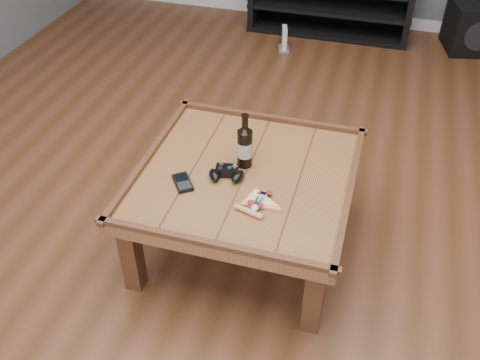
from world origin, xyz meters
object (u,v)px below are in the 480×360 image
(beer_bottle, at_px, (245,146))
(coffee_table, at_px, (245,184))
(smartphone, at_px, (183,182))
(media_console, at_px, (331,4))
(game_console, at_px, (284,39))
(pizza_slice, at_px, (258,202))
(game_controller, at_px, (226,173))
(remote_control, at_px, (259,201))
(subwoofer, at_px, (474,26))

(beer_bottle, bearing_deg, coffee_table, -70.96)
(beer_bottle, distance_m, smartphone, 0.33)
(beer_bottle, bearing_deg, media_console, 89.51)
(media_console, relative_size, beer_bottle, 5.01)
(media_console, bearing_deg, game_console, -121.91)
(pizza_slice, height_order, game_console, pizza_slice)
(game_controller, relative_size, remote_control, 1.13)
(game_console, bearing_deg, beer_bottle, -97.76)
(game_controller, xyz_separation_m, subwoofer, (1.28, 2.76, -0.28))
(coffee_table, bearing_deg, remote_control, -57.64)
(game_controller, distance_m, pizza_slice, 0.23)
(pizza_slice, bearing_deg, subwoofer, 85.49)
(subwoofer, height_order, game_console, subwoofer)
(smartphone, xyz_separation_m, subwoofer, (1.45, 2.87, -0.26))
(remote_control, bearing_deg, smartphone, -176.26)
(smartphone, bearing_deg, beer_bottle, 6.98)
(game_controller, relative_size, subwoofer, 0.39)
(coffee_table, relative_size, remote_control, 6.35)
(remote_control, height_order, subwoofer, remote_control)
(media_console, bearing_deg, coffee_table, -90.00)
(remote_control, bearing_deg, game_console, 107.54)
(pizza_slice, distance_m, game_console, 2.52)
(coffee_table, height_order, pizza_slice, same)
(pizza_slice, distance_m, remote_control, 0.01)
(smartphone, xyz_separation_m, remote_control, (0.37, -0.03, 0.00))
(pizza_slice, relative_size, remote_control, 1.68)
(remote_control, bearing_deg, game_controller, 153.99)
(beer_bottle, bearing_deg, game_console, 97.16)
(media_console, relative_size, subwoofer, 2.95)
(game_controller, relative_size, pizza_slice, 0.67)
(smartphone, bearing_deg, pizza_slice, -41.65)
(beer_bottle, relative_size, game_controller, 1.53)
(subwoofer, bearing_deg, remote_control, -123.48)
(coffee_table, relative_size, game_controller, 5.63)
(game_controller, bearing_deg, smartphone, -160.59)
(game_controller, height_order, subwoofer, game_controller)
(coffee_table, relative_size, media_console, 0.74)
(coffee_table, height_order, smartphone, coffee_table)
(beer_bottle, xyz_separation_m, smartphone, (-0.23, -0.22, -0.10))
(game_controller, bearing_deg, coffee_table, 22.49)
(coffee_table, xyz_separation_m, media_console, (0.00, 2.75, -0.15))
(coffee_table, distance_m, game_controller, 0.12)
(game_console, bearing_deg, media_console, 43.18)
(media_console, xyz_separation_m, game_console, (-0.30, -0.48, -0.16))
(media_console, bearing_deg, smartphone, -95.03)
(coffee_table, relative_size, pizza_slice, 3.79)
(pizza_slice, height_order, remote_control, pizza_slice)
(media_console, xyz_separation_m, subwoofer, (1.20, -0.03, -0.05))
(beer_bottle, xyz_separation_m, game_console, (-0.28, 2.20, -0.48))
(coffee_table, height_order, game_console, coffee_table)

